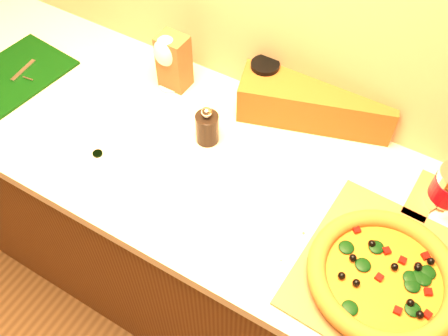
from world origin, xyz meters
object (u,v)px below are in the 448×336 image
pizza_peel (386,269)px  wine_glass (167,52)px  pepper_grinder (207,127)px  cutting_board (12,76)px  pizza (383,276)px  dark_jar (264,81)px

pizza_peel → wine_glass: wine_glass is taller
pizza_peel → pepper_grinder: size_ratio=4.57×
pepper_grinder → cutting_board: bearing=-171.9°
cutting_board → wine_glass: wine_glass is taller
pizza_peel → wine_glass: 0.87m
pizza_peel → pizza: size_ratio=1.62×
pizza → wine_glass: bearing=159.4°
pizza → wine_glass: wine_glass is taller
pizza_peel → pepper_grinder: pepper_grinder is taller
pepper_grinder → dark_jar: size_ratio=0.92×
pepper_grinder → dark_jar: dark_jar is taller
pizza → cutting_board: 1.28m
pepper_grinder → dark_jar: bearing=76.8°
cutting_board → dark_jar: dark_jar is taller
pizza_peel → pepper_grinder: (-0.59, 0.14, 0.05)m
wine_glass → pepper_grinder: bearing=-30.4°
pepper_grinder → pizza_peel: bearing=-13.1°
pizza_peel → cutting_board: (-1.28, 0.04, 0.00)m
wine_glass → dark_jar: wine_glass is taller
pizza → wine_glass: (-0.81, 0.31, 0.10)m
wine_glass → dark_jar: (0.28, 0.11, -0.07)m
wine_glass → dark_jar: size_ratio=1.39×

